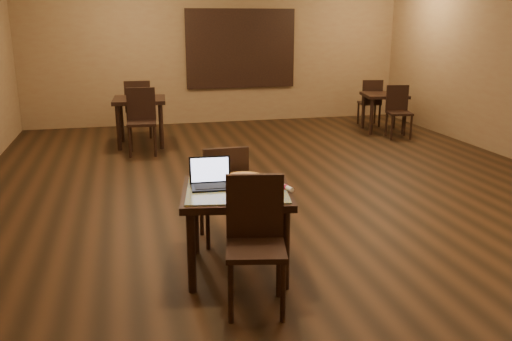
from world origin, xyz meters
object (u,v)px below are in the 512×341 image
object	(u,v)px
tiled_table	(237,199)
other_table_b_chair_near	(142,117)
chair_main_far	(224,189)
pizza_pan	(244,179)
laptop	(211,179)
other_table_b_chair_far	(138,106)
chair_main_near	(255,235)
other_table_a	(384,100)
other_table_a_chair_near	(398,108)
other_table_b	(140,106)
other_table_a_chair_far	(371,100)

from	to	relation	value
tiled_table	other_table_b_chair_near	world-z (taller)	other_table_b_chair_near
tiled_table	chair_main_far	distance (m)	0.62
pizza_pan	tiled_table	bearing A→B (deg)	-116.57
laptop	other_table_b_chair_far	distance (m)	5.83
chair_main_near	other_table_b_chair_far	xyz separation A→B (m)	(-0.66, 6.52, 0.03)
tiled_table	other_table_b_chair_near	xyz separation A→B (m)	(-0.63, 4.66, -0.05)
other_table_a	other_table_a_chair_near	distance (m)	0.57
other_table_a_chair_near	other_table_b	size ratio (longest dim) A/B	1.02
tiled_table	other_table_b_chair_near	size ratio (longest dim) A/B	0.99
laptop	pizza_pan	distance (m)	0.35
other_table_a_chair_far	laptop	bearing A→B (deg)	64.35
laptop	other_table_b_chair_near	bearing A→B (deg)	98.80
other_table_a	other_table_b_chair_near	bearing A→B (deg)	-160.66
chair_main_near	chair_main_far	distance (m)	1.22
other_table_b	tiled_table	bearing A→B (deg)	-79.38
other_table_a	other_table_b	size ratio (longest dim) A/B	0.98
tiled_table	other_table_a	bearing A→B (deg)	62.54
other_table_a_chair_far	other_table_a_chair_near	bearing A→B (deg)	101.93
chair_main_near	other_table_a_chair_near	bearing A→B (deg)	64.67
chair_main_far	other_table_a_chair_far	size ratio (longest dim) A/B	1.03
other_table_a	other_table_a_chair_far	xyz separation A→B (m)	(-0.02, 0.56, -0.08)
tiled_table	other_table_b	distance (m)	5.32
other_table_a_chair_near	chair_main_far	bearing A→B (deg)	-123.69
other_table_b_chair_far	other_table_b_chair_near	bearing A→B (deg)	94.32
chair_main_near	laptop	distance (m)	0.79
other_table_b	other_table_b_chair_near	world-z (taller)	other_table_b_chair_near
pizza_pan	other_table_a_chair_near	distance (m)	6.08
pizza_pan	other_table_a_chair_far	world-z (taller)	other_table_a_chair_far
tiled_table	chair_main_near	bearing A→B (deg)	-78.75
chair_main_near	other_table_b	world-z (taller)	chair_main_near
other_table_a_chair_near	other_table_b_chair_near	bearing A→B (deg)	-167.46
chair_main_far	pizza_pan	size ratio (longest dim) A/B	2.79
pizza_pan	laptop	bearing A→B (deg)	-157.43
pizza_pan	other_table_b_chair_near	distance (m)	4.49
laptop	other_table_a	distance (m)	6.81
pizza_pan	other_table_a	xyz separation A→B (m)	(3.96, 5.16, -0.15)
other_table_b	other_table_a	bearing A→B (deg)	5.16
other_table_b_chair_far	pizza_pan	bearing A→B (deg)	101.41
tiled_table	pizza_pan	bearing A→B (deg)	73.02
chair_main_near	laptop	world-z (taller)	chair_main_near
pizza_pan	other_table_b	size ratio (longest dim) A/B	0.38
laptop	other_table_a_chair_near	world-z (taller)	laptop
tiled_table	other_table_b_chair_near	bearing A→B (deg)	107.29
pizza_pan	chair_main_far	bearing A→B (deg)	107.58
other_table_a	chair_main_near	bearing A→B (deg)	-113.64
chair_main_far	laptop	distance (m)	0.60
laptop	other_table_a_chair_far	world-z (taller)	laptop
other_table_a_chair_far	other_table_a	bearing A→B (deg)	101.93
chair_main_near	other_table_b	xyz separation A→B (m)	(-0.65, 5.90, 0.11)
tiled_table	pizza_pan	xyz separation A→B (m)	(0.12, 0.24, 0.11)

